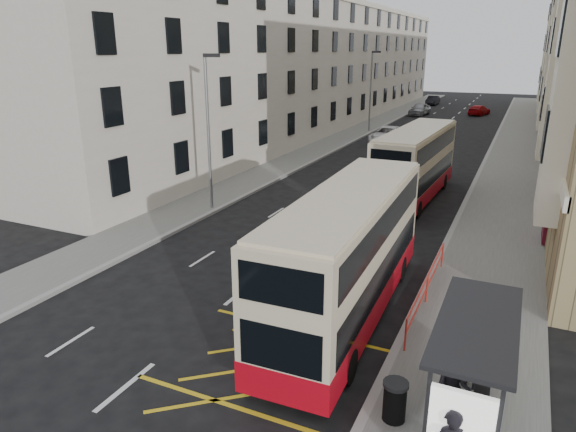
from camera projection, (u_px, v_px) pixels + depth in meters
The scene contains 20 objects.
ground at pixel (173, 348), 15.06m from camera, with size 200.00×200.00×0.00m, color black.
pavement_right at pixel (512, 167), 37.71m from camera, with size 4.00×120.00×0.15m, color #61615D.
pavement_left at pixel (316, 150), 43.91m from camera, with size 3.00×120.00×0.15m, color #61615D.
kerb_right at pixel (483, 165), 38.51m from camera, with size 0.25×120.00×0.15m, color gray.
kerb_left at pixel (333, 152), 43.31m from camera, with size 0.25×120.00×0.15m, color gray.
road_markings at pixel (436, 132), 53.87m from camera, with size 10.00×110.00×0.01m, color silver, non-canonical shape.
terrace_left at pixel (320, 66), 57.64m from camera, with size 9.18×79.00×13.25m.
bus_shelter at pixel (480, 362), 10.73m from camera, with size 1.65×4.25×2.70m.
guard_railing at pixel (427, 283), 17.26m from camera, with size 0.06×6.56×1.01m.
street_lamp_near at pixel (209, 124), 26.51m from camera, with size 0.93×0.18×8.00m.
street_lamp_far at pixel (371, 87), 52.38m from camera, with size 0.93×0.18×8.00m.
double_decker_front at pixel (348, 255), 16.23m from camera, with size 2.74×10.67×4.23m.
double_decker_rear at pixel (415, 164), 29.18m from camera, with size 2.83×10.39×4.10m.
litter_bin at pixel (395, 400), 11.80m from camera, with size 0.60×0.60×0.99m.
pedestrian_mid at pixel (453, 389), 11.67m from camera, with size 0.82×0.64×1.69m, color black.
pedestrian_far at pixel (474, 354), 12.82m from camera, with size 1.10×0.46×1.88m, color black.
white_van at pixel (388, 135), 47.25m from camera, with size 2.55×5.53×1.54m, color white.
car_silver at pixel (420, 109), 67.29m from camera, with size 1.89×4.69×1.60m, color #96999D.
car_dark at pixel (433, 100), 79.83m from camera, with size 1.46×4.18×1.38m, color black.
car_red at pixel (479, 110), 67.56m from camera, with size 1.79×4.41×1.28m, color #A8060B.
Camera 1 is at (8.59, -10.47, 8.37)m, focal length 32.00 mm.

